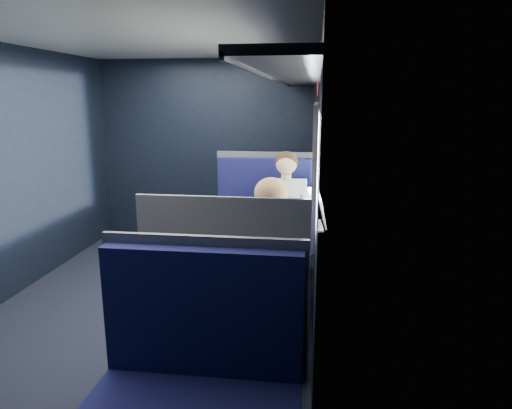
# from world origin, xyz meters

# --- Properties ---
(ground) EXTENTS (2.80, 4.20, 0.01)m
(ground) POSITION_xyz_m (0.00, 0.00, -0.01)
(ground) COLOR black
(room_shell) EXTENTS (3.00, 4.40, 2.40)m
(room_shell) POSITION_xyz_m (0.02, 0.00, 1.48)
(room_shell) COLOR black
(room_shell) RESTS_ON ground
(table) EXTENTS (0.62, 1.00, 0.74)m
(table) POSITION_xyz_m (1.03, 0.00, 0.66)
(table) COLOR #54565E
(table) RESTS_ON ground
(seat_bay_near) EXTENTS (1.08, 0.62, 1.26)m
(seat_bay_near) POSITION_xyz_m (0.83, 0.87, 0.42)
(seat_bay_near) COLOR #0D0E3D
(seat_bay_near) RESTS_ON ground
(seat_bay_far) EXTENTS (1.04, 0.62, 1.26)m
(seat_bay_far) POSITION_xyz_m (0.85, -0.87, 0.41)
(seat_bay_far) COLOR #0D0E3D
(seat_bay_far) RESTS_ON ground
(seat_row_front) EXTENTS (1.04, 0.51, 1.16)m
(seat_row_front) POSITION_xyz_m (0.85, 1.80, 0.41)
(seat_row_front) COLOR #0D0E3D
(seat_row_front) RESTS_ON ground
(seat_row_back) EXTENTS (1.04, 0.51, 1.16)m
(seat_row_back) POSITION_xyz_m (0.85, -1.80, 0.41)
(seat_row_back) COLOR #0D0E3D
(seat_row_back) RESTS_ON ground
(man) EXTENTS (0.53, 0.56, 1.32)m
(man) POSITION_xyz_m (1.10, 0.70, 0.72)
(man) COLOR black
(man) RESTS_ON ground
(woman) EXTENTS (0.53, 0.56, 1.32)m
(woman) POSITION_xyz_m (1.10, -0.71, 0.73)
(woman) COLOR black
(woman) RESTS_ON ground
(papers) EXTENTS (0.78, 0.96, 0.01)m
(papers) POSITION_xyz_m (0.96, -0.05, 0.74)
(papers) COLOR white
(papers) RESTS_ON table
(laptop) EXTENTS (0.29, 0.37, 0.27)m
(laptop) POSITION_xyz_m (1.38, 0.13, 0.81)
(laptop) COLOR silver
(laptop) RESTS_ON table
(bottle_small) EXTENTS (0.06, 0.06, 0.22)m
(bottle_small) POSITION_xyz_m (1.27, 0.41, 0.84)
(bottle_small) COLOR silver
(bottle_small) RESTS_ON table
(cup) EXTENTS (0.07, 0.07, 0.08)m
(cup) POSITION_xyz_m (1.33, 0.44, 0.78)
(cup) COLOR white
(cup) RESTS_ON table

